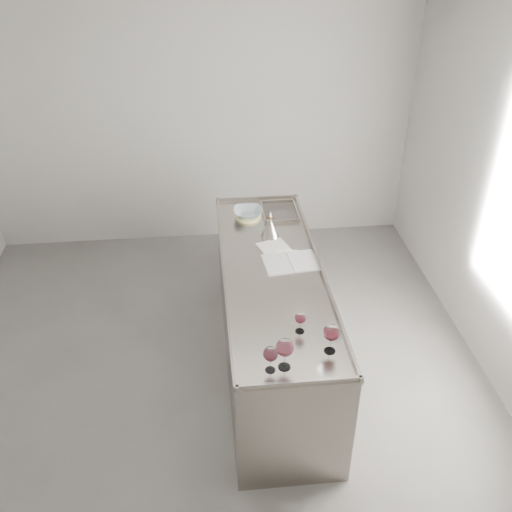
{
  "coord_description": "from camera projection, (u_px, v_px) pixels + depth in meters",
  "views": [
    {
      "loc": [
        0.0,
        -3.25,
        3.38
      ],
      "look_at": [
        0.38,
        0.4,
        1.02
      ],
      "focal_mm": 40.0,
      "sensor_mm": 36.0,
      "label": 1
    }
  ],
  "objects": [
    {
      "name": "wine_funnel",
      "position": [
        270.0,
        229.0,
        4.73
      ],
      "size": [
        0.16,
        0.16,
        0.23
      ],
      "rotation": [
        0.0,
        0.0,
        0.29
      ],
      "color": "#A29B90",
      "rests_on": "counter"
    },
    {
      "name": "ceramic_bowl",
      "position": [
        248.0,
        213.0,
        5.01
      ],
      "size": [
        0.26,
        0.26,
        0.06
      ],
      "primitive_type": "imported",
      "rotation": [
        0.0,
        0.0,
        -0.02
      ],
      "color": "#98ACB1",
      "rests_on": "trivet"
    },
    {
      "name": "wine_glass_left",
      "position": [
        271.0,
        355.0,
        3.37
      ],
      "size": [
        0.09,
        0.09,
        0.18
      ],
      "rotation": [
        0.0,
        0.0,
        -0.3
      ],
      "color": "white",
      "rests_on": "counter"
    },
    {
      "name": "loose_paper_under",
      "position": [
        288.0,
        259.0,
        4.46
      ],
      "size": [
        0.26,
        0.33,
        0.0
      ],
      "primitive_type": "cube",
      "rotation": [
        0.0,
        0.0,
        -0.22
      ],
      "color": "white",
      "rests_on": "counter"
    },
    {
      "name": "wine_glass_right",
      "position": [
        331.0,
        333.0,
        3.5
      ],
      "size": [
        0.11,
        0.11,
        0.21
      ],
      "rotation": [
        0.0,
        0.0,
        -0.06
      ],
      "color": "white",
      "rests_on": "counter"
    },
    {
      "name": "counter",
      "position": [
        272.0,
        319.0,
        4.58
      ],
      "size": [
        0.77,
        2.42,
        0.97
      ],
      "color": "gray",
      "rests_on": "ground"
    },
    {
      "name": "trivet",
      "position": [
        248.0,
        217.0,
        5.03
      ],
      "size": [
        0.27,
        0.27,
        0.02
      ],
      "primitive_type": "cylinder",
      "rotation": [
        0.0,
        0.0,
        0.22
      ],
      "color": "beige",
      "rests_on": "counter"
    },
    {
      "name": "loose_paper_top",
      "position": [
        277.0,
        250.0,
        4.58
      ],
      "size": [
        0.32,
        0.38,
        0.0
      ],
      "primitive_type": "cube",
      "rotation": [
        0.0,
        0.0,
        0.32
      ],
      "color": "silver",
      "rests_on": "counter"
    },
    {
      "name": "wine_glass_small",
      "position": [
        300.0,
        318.0,
        3.68
      ],
      "size": [
        0.08,
        0.08,
        0.15
      ],
      "rotation": [
        0.0,
        0.0,
        0.22
      ],
      "color": "white",
      "rests_on": "counter"
    },
    {
      "name": "room_shell",
      "position": [
        206.0,
        243.0,
        3.78
      ],
      "size": [
        4.54,
        5.04,
        2.84
      ],
      "color": "#565451",
      "rests_on": "ground"
    },
    {
      "name": "wine_glass_middle",
      "position": [
        285.0,
        348.0,
        3.37
      ],
      "size": [
        0.11,
        0.11,
        0.22
      ],
      "rotation": [
        0.0,
        0.0,
        0.05
      ],
      "color": "white",
      "rests_on": "counter"
    },
    {
      "name": "notebook",
      "position": [
        291.0,
        262.0,
        4.42
      ],
      "size": [
        0.44,
        0.33,
        0.02
      ],
      "rotation": [
        0.0,
        0.0,
        0.09
      ],
      "color": "silver",
      "rests_on": "counter"
    }
  ]
}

